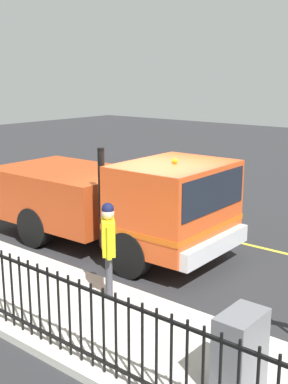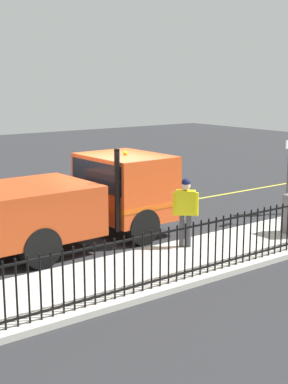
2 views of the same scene
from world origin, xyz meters
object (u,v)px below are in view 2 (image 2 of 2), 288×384
object	(u,v)px
street_sign	(288,168)
worker_standing	(186,205)
traffic_cone	(19,221)
work_truck	(78,197)

from	to	relation	value
street_sign	worker_standing	bearing A→B (deg)	-85.70
worker_standing	traffic_cone	world-z (taller)	worker_standing
worker_standing	traffic_cone	xyz separation A→B (m)	(-4.17, -2.56, -0.88)
worker_standing	street_sign	xyz separation A→B (m)	(-0.32, 4.31, 0.46)
traffic_cone	work_truck	bearing A→B (deg)	22.70
worker_standing	traffic_cone	distance (m)	4.97
work_truck	worker_standing	size ratio (longest dim) A/B	3.58
traffic_cone	street_sign	bearing A→B (deg)	60.74
work_truck	worker_standing	world-z (taller)	work_truck
work_truck	traffic_cone	distance (m)	2.30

